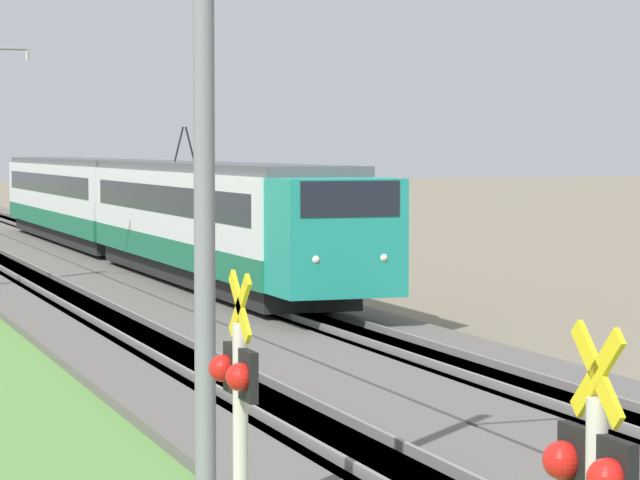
# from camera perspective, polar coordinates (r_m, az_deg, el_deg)

# --- Properties ---
(ballast_adjacent) EXTENTS (240.00, 4.40, 0.30)m
(ballast_adjacent) POSITION_cam_1_polar(r_m,az_deg,el_deg) (57.64, -7.75, -0.69)
(ballast_adjacent) COLOR #605B56
(ballast_adjacent) RESTS_ON ground
(track_adjacent) EXTENTS (240.00, 1.57, 0.45)m
(track_adjacent) POSITION_cam_1_polar(r_m,az_deg,el_deg) (57.64, -7.75, -0.68)
(track_adjacent) COLOR #4C4238
(track_adjacent) RESTS_ON ground
(passenger_train) EXTENTS (43.61, 2.90, 4.97)m
(passenger_train) POSITION_cam_1_polar(r_m,az_deg,el_deg) (54.11, -7.03, 1.35)
(passenger_train) COLOR teal
(passenger_train) RESTS_ON ground
(crossing_signal_aux) EXTENTS (0.70, 0.23, 3.41)m
(crossing_signal_aux) POSITION_cam_1_polar(r_m,az_deg,el_deg) (10.92, -3.09, -8.18)
(crossing_signal_aux) COLOR beige
(crossing_signal_aux) RESTS_ON ground
(catenary_mast_near) EXTENTS (0.22, 2.56, 8.25)m
(catenary_mast_near) POSITION_cam_1_polar(r_m,az_deg,el_deg) (15.61, -4.17, 3.40)
(catenary_mast_near) COLOR slate
(catenary_mast_near) RESTS_ON ground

